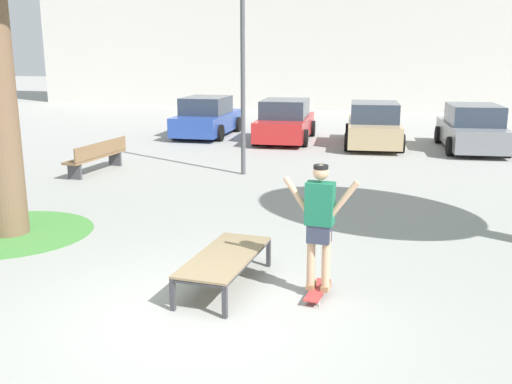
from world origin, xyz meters
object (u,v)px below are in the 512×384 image
(skater, at_px, (320,219))
(car_red, at_px, (285,122))
(skate_box, at_px, (225,258))
(light_post, at_px, (243,25))
(skateboard, at_px, (318,291))
(park_bench, at_px, (97,156))
(car_grey, at_px, (472,129))
(car_blue, at_px, (207,118))
(car_tan, at_px, (374,126))

(skater, relative_size, car_red, 0.39)
(skate_box, distance_m, light_post, 8.29)
(skate_box, bearing_deg, skateboard, 2.00)
(skateboard, xyz_separation_m, park_bench, (-7.20, 6.35, 0.37))
(skater, bearing_deg, skate_box, -177.93)
(skater, distance_m, car_red, 13.81)
(skateboard, bearing_deg, car_grey, 78.46)
(skateboard, xyz_separation_m, car_blue, (-6.90, 13.73, 0.61))
(car_red, bearing_deg, car_blue, 172.33)
(park_bench, bearing_deg, car_blue, 87.73)
(car_red, xyz_separation_m, car_tan, (3.19, -0.26, 0.00))
(skateboard, xyz_separation_m, skater, (0.00, 0.00, 0.99))
(skater, distance_m, car_blue, 15.37)
(skateboard, height_order, skater, skater)
(car_blue, bearing_deg, skateboard, -63.30)
(skater, height_order, car_red, skater)
(skater, height_order, light_post, light_post)
(skate_box, bearing_deg, car_red, 100.29)
(park_bench, bearing_deg, skate_box, -47.25)
(car_blue, height_order, light_post, light_post)
(car_blue, bearing_deg, skater, -63.29)
(car_grey, bearing_deg, skater, -101.54)
(skate_box, height_order, light_post, light_post)
(skate_box, distance_m, car_grey, 13.71)
(car_blue, distance_m, light_post, 8.04)
(skater, xyz_separation_m, car_tan, (-0.52, 13.04, -0.38))
(car_tan, relative_size, light_post, 0.75)
(car_red, distance_m, park_bench, 7.78)
(car_red, height_order, park_bench, car_red)
(skater, relative_size, car_tan, 0.39)
(skater, relative_size, car_blue, 0.39)
(skater, xyz_separation_m, car_blue, (-6.90, 13.72, -0.38))
(light_post, bearing_deg, skateboard, -65.07)
(skateboard, relative_size, park_bench, 0.34)
(car_grey, bearing_deg, car_tan, -179.29)
(skater, xyz_separation_m, car_grey, (2.67, 13.08, -0.38))
(park_bench, distance_m, light_post, 5.19)
(skate_box, height_order, car_blue, car_blue)
(car_blue, height_order, car_grey, same)
(car_grey, xyz_separation_m, park_bench, (-9.87, -6.73, -0.24))
(car_blue, xyz_separation_m, park_bench, (-0.29, -7.38, -0.24))
(skate_box, height_order, park_bench, park_bench)
(car_tan, bearing_deg, car_grey, 0.71)
(light_post, bearing_deg, car_red, 93.33)
(car_blue, relative_size, light_post, 0.74)
(skateboard, bearing_deg, skater, 87.57)
(skateboard, height_order, car_blue, car_blue)
(car_red, bearing_deg, skate_box, -79.71)
(car_grey, relative_size, park_bench, 1.82)
(skater, distance_m, park_bench, 9.61)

